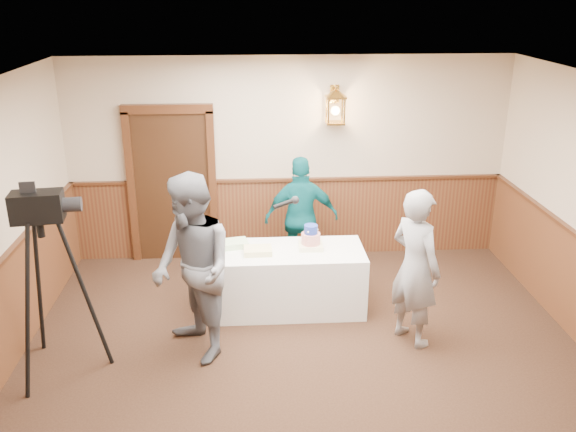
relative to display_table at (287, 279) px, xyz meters
name	(u,v)px	position (x,y,z in m)	size (l,w,h in m)	color
ground	(313,408)	(0.13, -1.90, -0.38)	(7.00, 7.00, 0.00)	black
room_shell	(305,236)	(0.07, -1.45, 1.15)	(6.02, 7.02, 2.81)	#C2AD91
display_table	(287,279)	(0.00, 0.00, 0.00)	(1.80, 0.80, 0.75)	white
tiered_cake	(311,239)	(0.28, 0.05, 0.49)	(0.29, 0.29, 0.29)	#FFFAC8
sheet_cake_yellow	(258,251)	(-0.34, -0.07, 0.41)	(0.32, 0.24, 0.07)	#F0F08F
sheet_cake_green	(235,244)	(-0.61, 0.15, 0.41)	(0.30, 0.24, 0.07)	#ADCF92
interviewer	(193,269)	(-1.00, -0.93, 0.60)	(1.65, 1.19, 1.95)	slate
baker	(415,268)	(1.30, -0.80, 0.49)	(0.63, 0.41, 1.73)	gray
assistant_p	(302,218)	(0.24, 0.88, 0.44)	(0.95, 0.40, 1.63)	#0A5257
tv_camera_rig	(51,294)	(-2.35, -1.11, 0.47)	(0.74, 0.69, 1.88)	black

